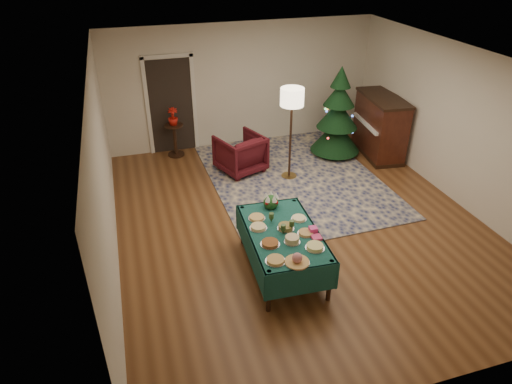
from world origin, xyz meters
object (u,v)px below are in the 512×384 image
object	(u,v)px
buffet_table	(283,239)
piano	(380,127)
floor_lamp	(292,103)
potted_plant	(173,120)
armchair	(240,152)
christmas_tree	(338,116)
side_table	(175,141)
gift_box	(313,230)

from	to	relation	value
buffet_table	piano	size ratio (longest dim) A/B	1.11
floor_lamp	potted_plant	world-z (taller)	floor_lamp
armchair	piano	size ratio (longest dim) A/B	0.54
buffet_table	piano	world-z (taller)	piano
armchair	potted_plant	size ratio (longest dim) A/B	2.29
buffet_table	armchair	size ratio (longest dim) A/B	2.04
buffet_table	piano	xyz separation A→B (m)	(3.37, 3.15, 0.11)
potted_plant	christmas_tree	distance (m)	3.51
buffet_table	armchair	bearing A→B (deg)	85.57
potted_plant	piano	distance (m)	4.45
floor_lamp	potted_plant	distance (m)	2.74
side_table	armchair	bearing A→B (deg)	-44.35
floor_lamp	christmas_tree	distance (m)	1.68
floor_lamp	side_table	xyz separation A→B (m)	(-2.03, 1.68, -1.20)
buffet_table	side_table	size ratio (longest dim) A/B	2.46
gift_box	potted_plant	distance (m)	4.69
floor_lamp	side_table	size ratio (longest dim) A/B	2.56
side_table	christmas_tree	bearing A→B (deg)	-15.61
gift_box	piano	size ratio (longest dim) A/B	0.07
armchair	side_table	world-z (taller)	armchair
potted_plant	piano	size ratio (longest dim) A/B	0.24
armchair	christmas_tree	distance (m)	2.27
gift_box	floor_lamp	xyz separation A→B (m)	(0.72, 2.83, 0.84)
christmas_tree	buffet_table	bearing A→B (deg)	-125.83
christmas_tree	gift_box	bearing A→B (deg)	-120.24
gift_box	potted_plant	bearing A→B (deg)	106.20
floor_lamp	piano	size ratio (longest dim) A/B	1.16
armchair	christmas_tree	xyz separation A→B (m)	(2.22, 0.19, 0.45)
potted_plant	christmas_tree	world-z (taller)	christmas_tree
gift_box	side_table	world-z (taller)	gift_box
gift_box	piano	world-z (taller)	piano
piano	buffet_table	bearing A→B (deg)	-136.85
gift_box	floor_lamp	bearing A→B (deg)	75.63
gift_box	potted_plant	size ratio (longest dim) A/B	0.28
buffet_table	floor_lamp	distance (m)	3.08
floor_lamp	side_table	world-z (taller)	floor_lamp
floor_lamp	potted_plant	size ratio (longest dim) A/B	4.87
buffet_table	christmas_tree	xyz separation A→B (m)	(2.47, 3.42, 0.34)
buffet_table	potted_plant	xyz separation A→B (m)	(-0.92, 4.36, 0.29)
armchair	christmas_tree	world-z (taller)	christmas_tree
christmas_tree	potted_plant	bearing A→B (deg)	164.39
buffet_table	potted_plant	size ratio (longest dim) A/B	4.68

